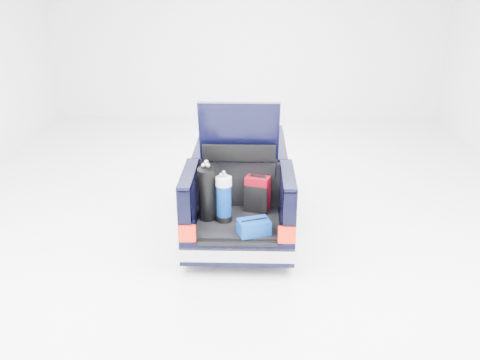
{
  "coord_description": "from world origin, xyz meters",
  "views": [
    {
      "loc": [
        0.24,
        -8.8,
        4.29
      ],
      "look_at": [
        0.0,
        -0.5,
        0.91
      ],
      "focal_mm": 38.0,
      "sensor_mm": 36.0,
      "label": 1
    }
  ],
  "objects_px": {
    "car": "(241,180)",
    "blue_golf_bag": "(224,199)",
    "red_suitcase": "(257,194)",
    "black_golf_bag": "(207,194)",
    "blue_duffel": "(254,227)"
  },
  "relations": [
    {
      "from": "blue_golf_bag",
      "to": "blue_duffel",
      "type": "bearing_deg",
      "value": -42.62
    },
    {
      "from": "car",
      "to": "black_golf_bag",
      "type": "distance_m",
      "value": 1.66
    },
    {
      "from": "black_golf_bag",
      "to": "blue_duffel",
      "type": "xyz_separation_m",
      "value": [
        0.75,
        -0.46,
        -0.33
      ]
    },
    {
      "from": "red_suitcase",
      "to": "blue_duffel",
      "type": "xyz_separation_m",
      "value": [
        -0.06,
        -0.81,
        -0.19
      ]
    },
    {
      "from": "blue_golf_bag",
      "to": "car",
      "type": "bearing_deg",
      "value": 80.81
    },
    {
      "from": "blue_golf_bag",
      "to": "blue_duffel",
      "type": "height_order",
      "value": "blue_golf_bag"
    },
    {
      "from": "blue_golf_bag",
      "to": "black_golf_bag",
      "type": "bearing_deg",
      "value": 170.65
    },
    {
      "from": "red_suitcase",
      "to": "blue_golf_bag",
      "type": "relative_size",
      "value": 0.75
    },
    {
      "from": "car",
      "to": "blue_golf_bag",
      "type": "distance_m",
      "value": 1.63
    },
    {
      "from": "car",
      "to": "red_suitcase",
      "type": "height_order",
      "value": "car"
    },
    {
      "from": "red_suitcase",
      "to": "blue_duffel",
      "type": "distance_m",
      "value": 0.83
    },
    {
      "from": "black_golf_bag",
      "to": "blue_duffel",
      "type": "distance_m",
      "value": 0.94
    },
    {
      "from": "red_suitcase",
      "to": "black_golf_bag",
      "type": "relative_size",
      "value": 0.65
    },
    {
      "from": "car",
      "to": "black_golf_bag",
      "type": "bearing_deg",
      "value": -107.96
    },
    {
      "from": "car",
      "to": "red_suitcase",
      "type": "relative_size",
      "value": 7.26
    }
  ]
}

